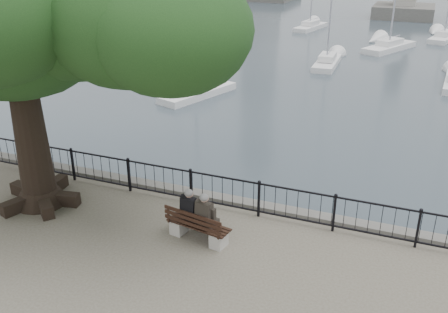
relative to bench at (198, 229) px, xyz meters
The scene contains 12 objects.
harbor 2.31m from the bench, 88.83° to the left, with size 260.00×260.00×1.20m.
railing 1.68m from the bench, 88.48° to the left, with size 22.06×0.06×1.00m.
bench is the anchor object (origin of this frame).
person_left 0.40m from the bench, 145.40° to the left, with size 0.46×0.73×1.38m.
person_right 0.42m from the bench, 12.09° to the left, with size 0.46×0.73×1.38m.
tree 6.66m from the bench, behind, with size 10.24×7.15×8.36m.
sailboat_a 15.64m from the bench, 114.43° to the left, with size 2.83×5.08×9.50m.
sailboat_b 23.93m from the bench, 93.14° to the left, with size 1.46×4.75×11.05m.
sailboat_e 31.05m from the bench, 117.72° to the left, with size 1.60×5.24×11.39m.
sailboat_f 30.87m from the bench, 86.04° to the left, with size 3.73×5.73×12.51m.
sailboat_g 37.21m from the bench, 80.66° to the left, with size 2.56×5.26×10.08m.
sailboat_h 38.40m from the bench, 98.37° to the left, with size 2.37×5.12×10.81m.
Camera 1 is at (4.45, -8.72, 6.90)m, focal length 40.00 mm.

